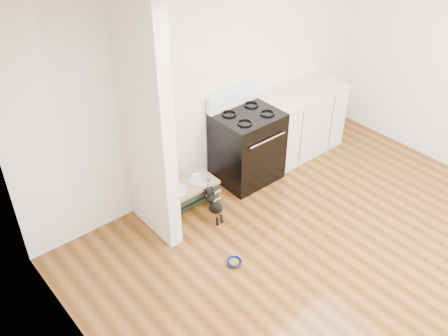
% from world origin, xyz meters
% --- Properties ---
extents(ground, '(5.00, 5.00, 0.00)m').
position_xyz_m(ground, '(0.00, 0.00, 0.00)').
color(ground, '#4E2A0D').
rests_on(ground, ground).
extents(room_shell, '(5.00, 5.00, 5.00)m').
position_xyz_m(room_shell, '(0.00, 0.00, 1.62)').
color(room_shell, silver).
rests_on(room_shell, ground).
extents(partition_wall, '(0.15, 0.80, 2.70)m').
position_xyz_m(partition_wall, '(-1.18, 2.10, 1.35)').
color(partition_wall, silver).
rests_on(partition_wall, ground).
extents(oven_range, '(0.76, 0.69, 1.14)m').
position_xyz_m(oven_range, '(0.25, 2.16, 0.48)').
color(oven_range, black).
rests_on(oven_range, ground).
extents(cabinet_run, '(1.24, 0.64, 0.91)m').
position_xyz_m(cabinet_run, '(1.23, 2.18, 0.45)').
color(cabinet_run, silver).
rests_on(cabinet_run, ground).
extents(dog_feeder, '(0.68, 0.36, 0.39)m').
position_xyz_m(dog_feeder, '(-0.72, 2.08, 0.26)').
color(dog_feeder, black).
rests_on(dog_feeder, ground).
extents(puppy, '(0.12, 0.35, 0.41)m').
position_xyz_m(puppy, '(-0.60, 1.77, 0.23)').
color(puppy, black).
rests_on(puppy, ground).
extents(floor_bowl, '(0.21, 0.21, 0.05)m').
position_xyz_m(floor_bowl, '(-0.89, 1.07, 0.03)').
color(floor_bowl, navy).
rests_on(floor_bowl, ground).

